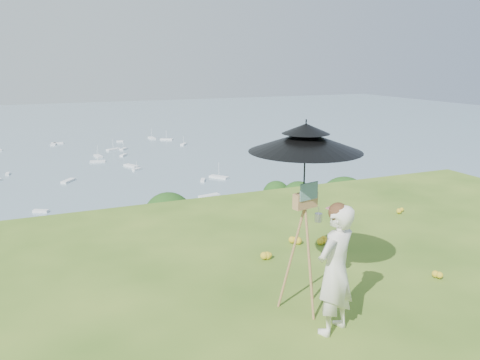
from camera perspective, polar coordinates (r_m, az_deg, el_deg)
name	(u,v)px	position (r m, az deg, el deg)	size (l,w,h in m)	color
ground	(468,354)	(6.08, 26.04, -18.49)	(14.00, 14.00, 0.00)	#3B661D
shoreline_tier	(87,294)	(87.55, -18.18, -13.09)	(170.00, 28.00, 8.00)	gray
bay_water	(54,140)	(246.06, -21.71, 4.54)	(700.00, 700.00, 0.00)	#7192A1
slope_trees	(111,279)	(42.49, -15.42, -11.59)	(110.00, 50.00, 6.00)	#1F4815
harbor_town	(84,260)	(84.85, -18.52, -9.18)	(110.00, 22.00, 5.00)	silver
moored_boats	(21,178)	(168.49, -25.13, 0.25)	(140.00, 140.00, 0.70)	white
wildflowers	(451,337)	(6.19, 24.31, -17.05)	(10.00, 10.50, 0.12)	gold
painter	(335,270)	(5.64, 11.53, -10.67)	(0.58, 0.38, 1.59)	silver
field_easel	(304,247)	(6.05, 7.76, -8.10)	(0.65, 0.65, 1.72)	#92613D
sun_umbrella	(305,163)	(5.75, 7.89, 2.07)	(1.38, 1.38, 1.07)	black
painter_cap	(339,208)	(5.37, 11.92, -3.37)	(0.22, 0.26, 0.10)	#C16A74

